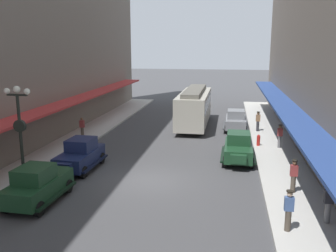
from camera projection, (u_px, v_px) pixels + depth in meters
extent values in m
plane|color=#424244|center=(150.00, 181.00, 20.44)|extent=(200.00, 200.00, 0.00)
cube|color=#B7B5AD|center=(24.00, 172.00, 21.63)|extent=(3.00, 60.00, 0.15)
cube|color=#B7B5AD|center=(292.00, 188.00, 19.22)|extent=(3.00, 60.00, 0.15)
cube|color=#BF3333|center=(10.00, 122.00, 21.11)|extent=(1.80, 54.00, 0.16)
cube|color=navy|center=(308.00, 133.00, 18.50)|extent=(1.80, 54.00, 0.16)
cube|color=#193D23|center=(238.00, 150.00, 23.72)|extent=(1.75, 3.92, 0.80)
cube|color=#193D23|center=(239.00, 138.00, 23.80)|extent=(1.46, 1.72, 0.70)
cube|color=#8C9EA8|center=(239.00, 138.00, 23.80)|extent=(1.39, 1.68, 0.42)
cube|color=#193D23|center=(238.00, 159.00, 21.66)|extent=(0.94, 0.37, 0.52)
cube|color=black|center=(253.00, 156.00, 23.62)|extent=(0.29, 3.51, 0.12)
cube|color=black|center=(223.00, 154.00, 23.95)|extent=(0.29, 3.51, 0.12)
cylinder|color=black|center=(252.00, 163.00, 22.35)|extent=(0.23, 0.68, 0.68)
cylinder|color=black|center=(225.00, 162.00, 22.63)|extent=(0.23, 0.68, 0.68)
cylinder|color=black|center=(250.00, 151.00, 24.98)|extent=(0.23, 0.68, 0.68)
cylinder|color=black|center=(226.00, 150.00, 25.26)|extent=(0.23, 0.68, 0.68)
cube|color=#193D23|center=(38.00, 187.00, 17.47)|extent=(1.86, 3.97, 0.80)
cube|color=#193D23|center=(34.00, 174.00, 17.07)|extent=(1.51, 1.76, 0.70)
cube|color=#8C9EA8|center=(34.00, 174.00, 17.07)|extent=(1.44, 1.72, 0.42)
cube|color=#193D23|center=(60.00, 172.00, 19.50)|extent=(0.95, 0.40, 0.52)
cube|color=black|center=(21.00, 192.00, 17.73)|extent=(0.38, 3.52, 0.12)
cube|color=black|center=(57.00, 195.00, 17.35)|extent=(0.38, 3.52, 0.12)
cylinder|color=black|center=(39.00, 184.00, 19.02)|extent=(0.25, 0.69, 0.68)
cylinder|color=black|center=(68.00, 186.00, 18.70)|extent=(0.25, 0.69, 0.68)
cylinder|color=black|center=(6.00, 206.00, 16.41)|extent=(0.25, 0.69, 0.68)
cylinder|color=black|center=(39.00, 209.00, 16.09)|extent=(0.25, 0.69, 0.68)
cube|color=#19234C|center=(80.00, 157.00, 22.16)|extent=(1.83, 3.96, 0.80)
cube|color=#19234C|center=(81.00, 144.00, 22.24)|extent=(1.50, 1.75, 0.70)
cube|color=#8C9EA8|center=(81.00, 144.00, 22.24)|extent=(1.42, 1.71, 0.42)
cube|color=#19234C|center=(63.00, 168.00, 20.11)|extent=(0.95, 0.39, 0.52)
cube|color=black|center=(95.00, 164.00, 22.05)|extent=(0.36, 3.52, 0.12)
cube|color=black|center=(66.00, 162.00, 22.42)|extent=(0.36, 3.52, 0.12)
cylinder|color=black|center=(84.00, 172.00, 20.78)|extent=(0.24, 0.69, 0.68)
cylinder|color=black|center=(57.00, 170.00, 21.10)|extent=(0.24, 0.69, 0.68)
cylinder|color=black|center=(102.00, 158.00, 23.40)|extent=(0.24, 0.69, 0.68)
cylinder|color=black|center=(78.00, 157.00, 23.71)|extent=(0.24, 0.69, 0.68)
cube|color=slate|center=(236.00, 122.00, 32.49)|extent=(1.74, 3.92, 0.80)
cube|color=slate|center=(236.00, 114.00, 32.09)|extent=(1.46, 1.72, 0.70)
cube|color=#8C9EA8|center=(236.00, 114.00, 32.09)|extent=(1.39, 1.68, 0.42)
cube|color=slate|center=(236.00, 117.00, 34.53)|extent=(0.94, 0.37, 0.52)
cube|color=#393A3D|center=(225.00, 125.00, 32.72)|extent=(0.28, 3.51, 0.12)
cube|color=#393A3D|center=(247.00, 126.00, 32.39)|extent=(0.28, 3.51, 0.12)
cylinder|color=black|center=(227.00, 123.00, 34.03)|extent=(0.23, 0.68, 0.68)
cylinder|color=black|center=(245.00, 124.00, 33.75)|extent=(0.23, 0.68, 0.68)
cylinder|color=black|center=(226.00, 129.00, 31.40)|extent=(0.23, 0.68, 0.68)
cylinder|color=black|center=(245.00, 130.00, 31.12)|extent=(0.23, 0.68, 0.68)
cube|color=#ADA899|center=(194.00, 108.00, 33.92)|extent=(2.52, 9.60, 2.70)
cube|color=#5F5C54|center=(194.00, 91.00, 33.59)|extent=(1.52, 8.64, 0.36)
cube|color=#8C9EA8|center=(194.00, 102.00, 33.82)|extent=(2.54, 8.84, 0.95)
cube|color=black|center=(197.00, 118.00, 37.02)|extent=(2.00, 1.20, 0.40)
cube|color=black|center=(191.00, 131.00, 31.47)|extent=(2.00, 1.20, 0.40)
cube|color=black|center=(24.00, 179.00, 19.61)|extent=(0.44, 0.44, 0.50)
cylinder|color=black|center=(21.00, 135.00, 19.11)|extent=(0.16, 0.16, 4.20)
cube|color=black|center=(17.00, 95.00, 18.67)|extent=(1.10, 0.10, 0.10)
sphere|color=white|center=(7.00, 91.00, 18.72)|extent=(0.32, 0.32, 0.32)
sphere|color=white|center=(27.00, 92.00, 18.54)|extent=(0.32, 0.32, 0.32)
sphere|color=white|center=(17.00, 89.00, 18.61)|extent=(0.36, 0.36, 0.36)
cylinder|color=black|center=(20.00, 126.00, 19.00)|extent=(0.64, 0.18, 0.64)
cylinder|color=silver|center=(21.00, 126.00, 19.10)|extent=(0.56, 0.02, 0.56)
cylinder|color=#B21E19|center=(258.00, 141.00, 26.99)|extent=(0.24, 0.24, 0.70)
sphere|color=#B21E19|center=(259.00, 136.00, 26.91)|extent=(0.20, 0.20, 0.20)
cylinder|color=#2D2D33|center=(258.00, 126.00, 31.60)|extent=(0.24, 0.24, 0.85)
cube|color=#8C6647|center=(258.00, 118.00, 31.45)|extent=(0.36, 0.22, 0.56)
sphere|color=brown|center=(258.00, 113.00, 31.37)|extent=(0.22, 0.22, 0.22)
cylinder|color=black|center=(258.00, 112.00, 31.34)|extent=(0.28, 0.28, 0.04)
cylinder|color=#4C4238|center=(293.00, 184.00, 18.34)|extent=(0.24, 0.24, 0.85)
cube|color=maroon|center=(294.00, 171.00, 18.19)|extent=(0.36, 0.22, 0.56)
sphere|color=brown|center=(295.00, 163.00, 18.10)|extent=(0.22, 0.22, 0.22)
cylinder|color=black|center=(295.00, 160.00, 18.08)|extent=(0.28, 0.28, 0.04)
cylinder|color=slate|center=(327.00, 213.00, 15.18)|extent=(0.24, 0.24, 0.85)
cube|color=#26262D|center=(329.00, 197.00, 15.04)|extent=(0.36, 0.22, 0.56)
sphere|color=beige|center=(330.00, 187.00, 14.95)|extent=(0.22, 0.22, 0.22)
cylinder|color=#4C4238|center=(288.00, 221.00, 14.51)|extent=(0.24, 0.24, 0.85)
cube|color=#3F598C|center=(289.00, 204.00, 14.36)|extent=(0.36, 0.22, 0.56)
sphere|color=beige|center=(290.00, 194.00, 14.27)|extent=(0.22, 0.22, 0.22)
cylinder|color=black|center=(290.00, 191.00, 14.25)|extent=(0.28, 0.28, 0.04)
cylinder|color=slate|center=(279.00, 142.00, 26.42)|extent=(0.24, 0.24, 0.85)
cube|color=maroon|center=(280.00, 132.00, 26.28)|extent=(0.36, 0.22, 0.56)
sphere|color=brown|center=(280.00, 127.00, 26.19)|extent=(0.22, 0.22, 0.22)
cylinder|color=black|center=(281.00, 125.00, 26.17)|extent=(0.28, 0.28, 0.04)
cylinder|color=#4C4238|center=(82.00, 133.00, 29.23)|extent=(0.24, 0.24, 0.85)
cube|color=maroon|center=(82.00, 124.00, 29.08)|extent=(0.36, 0.22, 0.56)
sphere|color=brown|center=(82.00, 119.00, 28.99)|extent=(0.22, 0.22, 0.22)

